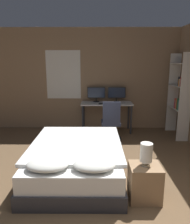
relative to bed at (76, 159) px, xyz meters
The scene contains 11 objects.
wall_back 2.89m from the bed, 80.94° to the left, with size 12.00×0.08×2.70m.
bed is the anchor object (origin of this frame).
nightstand 1.19m from the bed, 33.96° to the right, with size 0.42×0.38×0.49m.
bedside_lamp 1.26m from the bed, 33.96° to the right, with size 0.16×0.16×0.32m.
desk 2.41m from the bed, 75.41° to the left, with size 1.34×0.55×0.78m.
monitor_left 2.61m from the bed, 82.51° to the left, with size 0.47×0.16×0.39m.
monitor_right 2.73m from the bed, 70.59° to the left, with size 0.47×0.16×0.39m.
keyboard 2.27m from the bed, 74.29° to the left, with size 0.42×0.13×0.02m.
computer_mouse 2.37m from the bed, 67.15° to the left, with size 0.07×0.05×0.04m.
office_chair 1.77m from the bed, 67.56° to the left, with size 0.52×0.52×0.95m.
bookshelf 3.12m from the bed, 38.72° to the left, with size 0.28×0.84×2.03m.
Camera 1 is at (-0.10, -1.93, 1.85)m, focal length 35.00 mm.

